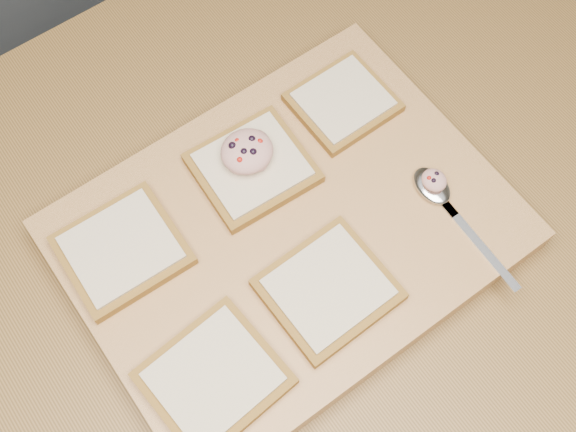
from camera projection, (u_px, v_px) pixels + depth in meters
name	position (u px, v px, depth m)	size (l,w,h in m)	color
ground	(296.00, 369.00, 1.67)	(4.00, 4.00, 0.00)	#515459
island_counter	(299.00, 312.00, 1.26)	(2.00, 0.80, 0.90)	slate
cutting_board	(288.00, 234.00, 0.81)	(0.47, 0.36, 0.04)	tan
bread_far_left	(122.00, 250.00, 0.77)	(0.13, 0.12, 0.02)	brown
bread_far_center	(253.00, 167.00, 0.82)	(0.13, 0.12, 0.02)	brown
bread_far_right	(343.00, 102.00, 0.85)	(0.11, 0.10, 0.02)	brown
bread_near_left	(214.00, 378.00, 0.72)	(0.13, 0.13, 0.02)	brown
bread_near_center	(328.00, 289.00, 0.76)	(0.13, 0.12, 0.02)	brown
tuna_salad_dollop	(247.00, 151.00, 0.80)	(0.06, 0.06, 0.03)	#DD998D
spoon	(439.00, 194.00, 0.81)	(0.04, 0.17, 0.01)	silver
spoon_salad	(434.00, 180.00, 0.80)	(0.03, 0.03, 0.02)	#DD998D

